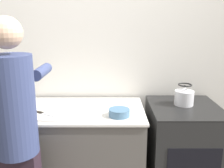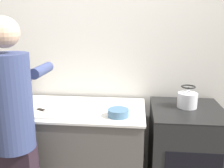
{
  "view_description": "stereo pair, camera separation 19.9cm",
  "coord_description": "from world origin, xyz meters",
  "px_view_note": "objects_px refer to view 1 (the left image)",
  "views": [
    {
      "loc": [
        0.16,
        -1.71,
        1.64
      ],
      "look_at": [
        0.16,
        0.23,
        1.15
      ],
      "focal_mm": 40.0,
      "sensor_mm": 36.0,
      "label": 1
    },
    {
      "loc": [
        0.36,
        -1.7,
        1.64
      ],
      "look_at": [
        0.16,
        0.23,
        1.15
      ],
      "focal_mm": 40.0,
      "sensor_mm": 36.0,
      "label": 2
    }
  ],
  "objects_px": {
    "canister_jar": "(17,92)",
    "cutting_board": "(39,115)",
    "person": "(17,133)",
    "kettle": "(184,96)",
    "bowl_prep": "(119,113)",
    "oven": "(181,155)",
    "knife": "(45,114)"
  },
  "relations": [
    {
      "from": "oven",
      "to": "person",
      "type": "bearing_deg",
      "value": -157.76
    },
    {
      "from": "person",
      "to": "knife",
      "type": "distance_m",
      "value": 0.37
    },
    {
      "from": "oven",
      "to": "bowl_prep",
      "type": "height_order",
      "value": "bowl_prep"
    },
    {
      "from": "person",
      "to": "canister_jar",
      "type": "height_order",
      "value": "person"
    },
    {
      "from": "kettle",
      "to": "canister_jar",
      "type": "relative_size",
      "value": 0.98
    },
    {
      "from": "knife",
      "to": "cutting_board",
      "type": "bearing_deg",
      "value": -139.97
    },
    {
      "from": "kettle",
      "to": "oven",
      "type": "bearing_deg",
      "value": -86.37
    },
    {
      "from": "cutting_board",
      "to": "oven",
      "type": "bearing_deg",
      "value": 7.86
    },
    {
      "from": "oven",
      "to": "knife",
      "type": "bearing_deg",
      "value": -172.31
    },
    {
      "from": "cutting_board",
      "to": "knife",
      "type": "distance_m",
      "value": 0.05
    },
    {
      "from": "oven",
      "to": "canister_jar",
      "type": "height_order",
      "value": "canister_jar"
    },
    {
      "from": "oven",
      "to": "cutting_board",
      "type": "relative_size",
      "value": 2.62
    },
    {
      "from": "knife",
      "to": "bowl_prep",
      "type": "xyz_separation_m",
      "value": [
        0.6,
        -0.0,
        0.01
      ]
    },
    {
      "from": "person",
      "to": "kettle",
      "type": "distance_m",
      "value": 1.38
    },
    {
      "from": "canister_jar",
      "to": "cutting_board",
      "type": "bearing_deg",
      "value": -51.07
    },
    {
      "from": "bowl_prep",
      "to": "canister_jar",
      "type": "distance_m",
      "value": 1.02
    },
    {
      "from": "bowl_prep",
      "to": "canister_jar",
      "type": "bearing_deg",
      "value": 158.7
    },
    {
      "from": "knife",
      "to": "kettle",
      "type": "bearing_deg",
      "value": 37.77
    },
    {
      "from": "person",
      "to": "canister_jar",
      "type": "bearing_deg",
      "value": 109.76
    },
    {
      "from": "knife",
      "to": "bowl_prep",
      "type": "height_order",
      "value": "bowl_prep"
    },
    {
      "from": "cutting_board",
      "to": "bowl_prep",
      "type": "distance_m",
      "value": 0.64
    },
    {
      "from": "bowl_prep",
      "to": "canister_jar",
      "type": "height_order",
      "value": "canister_jar"
    },
    {
      "from": "oven",
      "to": "cutting_board",
      "type": "height_order",
      "value": "oven"
    },
    {
      "from": "bowl_prep",
      "to": "knife",
      "type": "bearing_deg",
      "value": 179.87
    },
    {
      "from": "kettle",
      "to": "bowl_prep",
      "type": "xyz_separation_m",
      "value": [
        -0.57,
        -0.21,
        -0.07
      ]
    },
    {
      "from": "bowl_prep",
      "to": "kettle",
      "type": "bearing_deg",
      "value": 19.76
    },
    {
      "from": "knife",
      "to": "kettle",
      "type": "xyz_separation_m",
      "value": [
        1.17,
        0.2,
        0.08
      ]
    },
    {
      "from": "bowl_prep",
      "to": "canister_jar",
      "type": "relative_size",
      "value": 0.89
    },
    {
      "from": "kettle",
      "to": "knife",
      "type": "bearing_deg",
      "value": -170.1
    },
    {
      "from": "knife",
      "to": "person",
      "type": "bearing_deg",
      "value": -76.51
    },
    {
      "from": "bowl_prep",
      "to": "canister_jar",
      "type": "xyz_separation_m",
      "value": [
        -0.95,
        0.37,
        0.07
      ]
    },
    {
      "from": "oven",
      "to": "kettle",
      "type": "height_order",
      "value": "kettle"
    }
  ]
}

